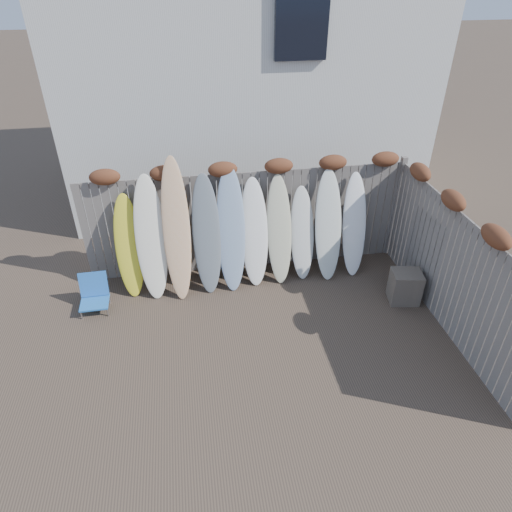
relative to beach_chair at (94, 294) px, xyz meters
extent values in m
plane|color=#493A2D|center=(2.81, -1.54, -0.30)|extent=(80.00, 80.00, 0.00)
cube|color=slate|center=(2.81, 0.86, 0.70)|extent=(6.00, 0.10, 2.00)
cube|color=slate|center=(5.81, 0.86, 0.75)|extent=(0.10, 0.10, 2.10)
ellipsoid|color=brown|center=(0.41, 0.82, 1.80)|extent=(0.52, 0.28, 0.28)
ellipsoid|color=brown|center=(1.41, 0.82, 1.80)|extent=(0.52, 0.28, 0.28)
ellipsoid|color=brown|center=(2.41, 0.82, 1.80)|extent=(0.52, 0.28, 0.28)
ellipsoid|color=brown|center=(3.41, 0.82, 1.80)|extent=(0.52, 0.28, 0.28)
ellipsoid|color=brown|center=(4.41, 0.82, 1.80)|extent=(0.52, 0.28, 0.28)
ellipsoid|color=brown|center=(5.41, 0.82, 1.80)|extent=(0.52, 0.28, 0.28)
cube|color=slate|center=(5.81, -1.34, 0.70)|extent=(0.10, 4.40, 2.00)
ellipsoid|color=brown|center=(5.77, -2.04, 1.80)|extent=(0.28, 0.56, 0.28)
ellipsoid|color=brown|center=(5.77, -0.94, 1.80)|extent=(0.28, 0.56, 0.28)
ellipsoid|color=brown|center=(5.77, 0.16, 1.80)|extent=(0.28, 0.56, 0.28)
cube|color=silver|center=(3.31, 4.96, 2.70)|extent=(8.00, 5.00, 6.00)
cube|color=black|center=(4.11, 2.41, 3.90)|extent=(1.00, 0.12, 1.30)
cube|color=blue|center=(0.00, -0.11, -0.12)|extent=(0.48, 0.43, 0.03)
cube|color=blue|center=(0.00, 0.11, 0.12)|extent=(0.48, 0.15, 0.44)
cylinder|color=#AEAFB6|center=(-0.21, -0.30, -0.21)|extent=(0.02, 0.02, 0.18)
cylinder|color=silver|center=(-0.22, 0.06, -0.21)|extent=(0.02, 0.02, 0.18)
cylinder|color=#A8A7AE|center=(0.22, -0.29, -0.21)|extent=(0.02, 0.02, 0.18)
cylinder|color=silver|center=(0.22, 0.07, -0.21)|extent=(0.02, 0.02, 0.18)
cube|color=brown|center=(5.44, -0.70, 0.00)|extent=(0.58, 0.51, 0.60)
cube|color=#30261D|center=(5.88, -0.43, 0.51)|extent=(0.15, 1.07, 1.61)
ellipsoid|color=yellow|center=(0.65, 0.46, 0.62)|extent=(0.48, 0.66, 1.82)
ellipsoid|color=white|center=(1.06, 0.39, 0.79)|extent=(0.54, 0.77, 2.16)
ellipsoid|color=#FFCA75|center=(1.52, 0.35, 0.93)|extent=(0.51, 0.87, 2.46)
ellipsoid|color=slate|center=(2.04, 0.40, 0.76)|extent=(0.52, 0.76, 2.11)
ellipsoid|color=#8CA5C4|center=(2.48, 0.41, 0.81)|extent=(0.57, 0.82, 2.21)
ellipsoid|color=white|center=(2.91, 0.46, 0.68)|extent=(0.52, 0.71, 1.96)
ellipsoid|color=beige|center=(3.38, 0.45, 0.70)|extent=(0.46, 0.71, 1.98)
ellipsoid|color=silver|center=(3.82, 0.48, 0.57)|extent=(0.46, 0.63, 1.73)
ellipsoid|color=silver|center=(4.30, 0.43, 0.72)|extent=(0.54, 0.74, 2.03)
ellipsoid|color=white|center=(4.83, 0.47, 0.67)|extent=(0.51, 0.72, 1.92)
camera|label=1|loc=(1.77, -6.64, 4.93)|focal=32.00mm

